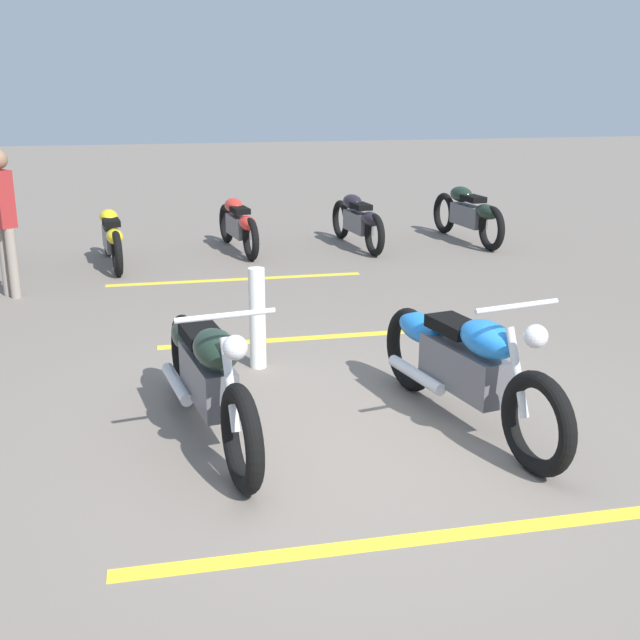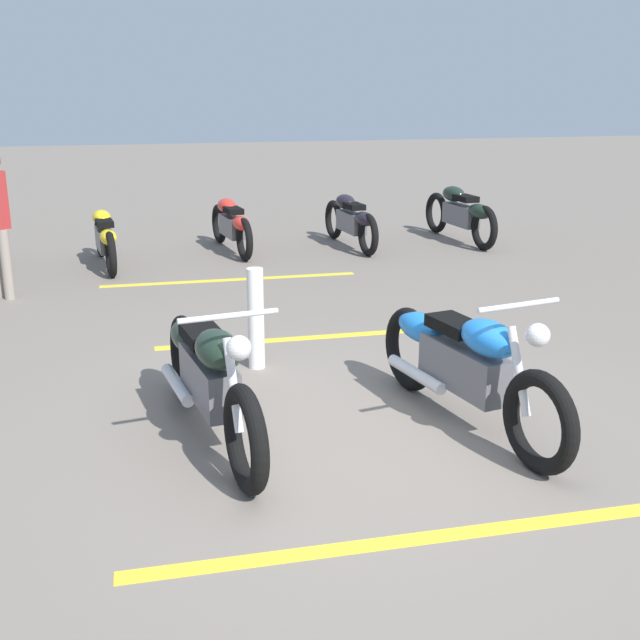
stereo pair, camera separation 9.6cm
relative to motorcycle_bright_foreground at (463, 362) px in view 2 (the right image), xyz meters
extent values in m
plane|color=slate|center=(-0.23, 0.88, -0.46)|extent=(60.00, 60.00, 0.00)
torus|color=black|center=(-0.82, -0.15, -0.13)|extent=(0.68, 0.23, 0.67)
torus|color=black|center=(0.71, 0.13, -0.13)|extent=(0.68, 0.23, 0.67)
cube|color=#59595E|center=(-0.01, 0.00, -0.04)|extent=(0.87, 0.37, 0.32)
ellipsoid|color=blue|center=(-0.27, -0.05, 0.26)|extent=(0.56, 0.37, 0.24)
ellipsoid|color=blue|center=(0.55, 0.10, 0.10)|extent=(0.59, 0.34, 0.22)
cube|color=black|center=(0.12, 0.02, 0.24)|extent=(0.48, 0.31, 0.09)
cylinder|color=silver|center=(-0.60, -0.11, 0.13)|extent=(0.27, 0.10, 0.56)
cylinder|color=silver|center=(-0.55, -0.10, 0.56)|extent=(0.15, 0.62, 0.04)
sphere|color=silver|center=(-0.75, -0.14, 0.42)|extent=(0.15, 0.15, 0.15)
cylinder|color=silver|center=(0.36, 0.20, -0.20)|extent=(0.70, 0.21, 0.09)
torus|color=black|center=(-0.61, 1.66, -0.13)|extent=(0.68, 0.20, 0.67)
torus|color=black|center=(0.94, 1.87, -0.13)|extent=(0.68, 0.20, 0.67)
cube|color=#59595E|center=(0.21, 1.77, -0.04)|extent=(0.86, 0.33, 0.32)
ellipsoid|color=black|center=(-0.05, 1.74, 0.26)|extent=(0.55, 0.35, 0.24)
ellipsoid|color=black|center=(0.78, 1.85, 0.10)|extent=(0.59, 0.31, 0.22)
cube|color=black|center=(0.34, 1.79, 0.24)|extent=(0.47, 0.30, 0.09)
cylinder|color=silver|center=(-0.38, 1.69, 0.13)|extent=(0.27, 0.09, 0.56)
cylinder|color=silver|center=(-0.33, 1.70, 0.56)|extent=(0.12, 0.62, 0.04)
sphere|color=silver|center=(-0.53, 1.67, 0.42)|extent=(0.15, 0.15, 0.15)
cylinder|color=silver|center=(0.59, 1.97, -0.20)|extent=(0.71, 0.18, 0.09)
torus|color=black|center=(7.23, -2.82, -0.13)|extent=(0.67, 0.16, 0.66)
torus|color=black|center=(5.69, -2.94, -0.13)|extent=(0.67, 0.16, 0.66)
cube|color=#59595E|center=(6.41, -2.89, -0.05)|extent=(0.85, 0.28, 0.32)
ellipsoid|color=black|center=(6.68, -2.87, 0.25)|extent=(0.53, 0.32, 0.24)
ellipsoid|color=black|center=(5.85, -2.93, 0.09)|extent=(0.57, 0.28, 0.22)
cube|color=black|center=(6.29, -2.90, 0.23)|extent=(0.45, 0.27, 0.09)
torus|color=black|center=(7.15, -1.04, -0.16)|extent=(0.62, 0.15, 0.61)
torus|color=black|center=(5.73, -1.15, -0.16)|extent=(0.62, 0.15, 0.61)
cube|color=#59595E|center=(6.40, -1.10, -0.08)|extent=(0.78, 0.26, 0.29)
ellipsoid|color=black|center=(6.64, -1.08, 0.20)|extent=(0.49, 0.29, 0.22)
ellipsoid|color=black|center=(5.88, -1.14, 0.05)|extent=(0.53, 0.26, 0.20)
cube|color=black|center=(6.28, -1.11, 0.18)|extent=(0.42, 0.25, 0.08)
torus|color=black|center=(7.24, 0.78, -0.16)|extent=(0.61, 0.17, 0.60)
torus|color=black|center=(5.85, 0.61, -0.16)|extent=(0.61, 0.17, 0.60)
cube|color=#59595E|center=(6.50, 0.69, -0.09)|extent=(0.77, 0.29, 0.29)
ellipsoid|color=red|center=(6.74, 0.72, 0.18)|extent=(0.49, 0.31, 0.22)
ellipsoid|color=red|center=(5.99, 0.63, 0.04)|extent=(0.53, 0.27, 0.20)
cube|color=black|center=(6.38, 0.68, 0.17)|extent=(0.42, 0.26, 0.08)
torus|color=black|center=(6.67, 2.55, -0.17)|extent=(0.59, 0.16, 0.59)
torus|color=black|center=(5.31, 2.41, -0.17)|extent=(0.59, 0.16, 0.59)
cube|color=#59595E|center=(5.94, 2.48, -0.09)|extent=(0.75, 0.27, 0.28)
ellipsoid|color=yellow|center=(6.18, 2.50, 0.17)|extent=(0.48, 0.29, 0.21)
ellipsoid|color=yellow|center=(5.45, 2.43, 0.03)|extent=(0.51, 0.26, 0.19)
cube|color=black|center=(5.83, 2.47, 0.15)|extent=(0.40, 0.25, 0.08)
cylinder|color=gray|center=(4.48, 3.55, -0.06)|extent=(0.12, 0.12, 0.81)
cylinder|color=white|center=(1.51, 1.22, -0.02)|extent=(0.14, 0.14, 0.88)
cube|color=yellow|center=(-1.38, 0.85, -0.46)|extent=(0.20, 3.20, 0.01)
cube|color=yellow|center=(2.20, 0.46, -0.46)|extent=(0.20, 3.20, 0.01)
cube|color=yellow|center=(4.77, 0.97, -0.46)|extent=(0.20, 3.20, 0.01)
camera|label=1|loc=(-4.87, 2.21, 1.88)|focal=44.23mm
camera|label=2|loc=(-4.85, 2.31, 1.88)|focal=44.23mm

